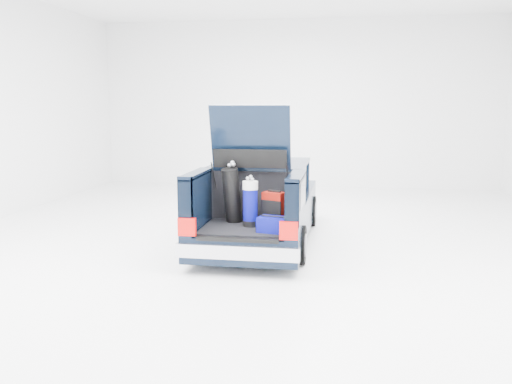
% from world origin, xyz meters
% --- Properties ---
extents(ground, '(14.00, 14.00, 0.00)m').
position_xyz_m(ground, '(0.00, 0.00, 0.00)').
color(ground, white).
rests_on(ground, ground).
extents(car, '(1.87, 4.65, 2.47)m').
position_xyz_m(car, '(-0.00, 0.11, 0.67)').
color(car, black).
rests_on(car, ground).
extents(red_suitcase, '(0.39, 0.34, 0.56)m').
position_xyz_m(red_suitcase, '(0.42, -1.33, 0.86)').
color(red_suitcase, '#750B03').
rests_on(red_suitcase, car).
extents(black_golf_bag, '(0.41, 0.48, 0.99)m').
position_xyz_m(black_golf_bag, '(-0.28, -1.18, 1.04)').
color(black_golf_bag, black).
rests_on(black_golf_bag, car).
extents(blue_golf_bag, '(0.29, 0.29, 0.80)m').
position_xyz_m(blue_golf_bag, '(0.06, -1.42, 0.96)').
color(blue_golf_bag, black).
rests_on(blue_golf_bag, car).
extents(blue_duffel, '(0.52, 0.40, 0.24)m').
position_xyz_m(blue_duffel, '(0.48, -1.75, 0.71)').
color(blue_duffel, '#040570').
rests_on(blue_duffel, car).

